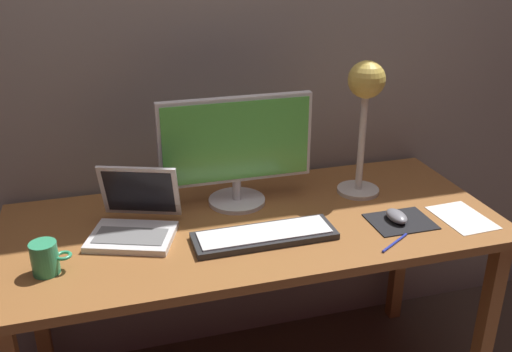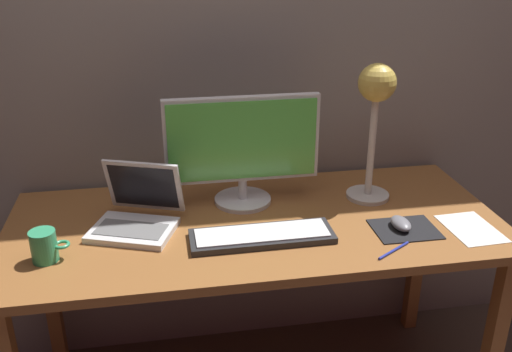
# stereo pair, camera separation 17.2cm
# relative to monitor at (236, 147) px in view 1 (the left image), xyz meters

# --- Properties ---
(back_wall) EXTENTS (4.80, 0.06, 2.60)m
(back_wall) POSITION_rel_monitor_xyz_m (0.02, 0.26, 0.35)
(back_wall) COLOR gray
(back_wall) RESTS_ON ground
(desk) EXTENTS (1.60, 0.70, 0.74)m
(desk) POSITION_rel_monitor_xyz_m (0.02, -0.14, -0.29)
(desk) COLOR #935B2D
(desk) RESTS_ON ground
(monitor) EXTENTS (0.52, 0.20, 0.38)m
(monitor) POSITION_rel_monitor_xyz_m (0.00, 0.00, 0.00)
(monitor) COLOR silver
(monitor) RESTS_ON desk
(keyboard_main) EXTENTS (0.44, 0.14, 0.03)m
(keyboard_main) POSITION_rel_monitor_xyz_m (0.02, -0.27, -0.19)
(keyboard_main) COLOR #28282B
(keyboard_main) RESTS_ON desk
(laptop) EXTENTS (0.32, 0.31, 0.20)m
(laptop) POSITION_rel_monitor_xyz_m (-0.35, -0.11, -0.15)
(laptop) COLOR silver
(laptop) RESTS_ON desk
(desk_lamp) EXTENTS (0.15, 0.15, 0.48)m
(desk_lamp) POSITION_rel_monitor_xyz_m (0.44, -0.04, 0.14)
(desk_lamp) COLOR beige
(desk_lamp) RESTS_ON desk
(mousepad) EXTENTS (0.20, 0.16, 0.00)m
(mousepad) POSITION_rel_monitor_xyz_m (0.47, -0.28, -0.20)
(mousepad) COLOR black
(mousepad) RESTS_ON desk
(mouse) EXTENTS (0.06, 0.10, 0.03)m
(mouse) POSITION_rel_monitor_xyz_m (0.46, -0.28, -0.19)
(mouse) COLOR slate
(mouse) RESTS_ON mousepad
(coffee_mug) EXTENTS (0.11, 0.07, 0.09)m
(coffee_mug) POSITION_rel_monitor_xyz_m (-0.61, -0.28, -0.16)
(coffee_mug) COLOR #339966
(coffee_mug) RESTS_ON desk
(paper_sheet_near_mouse) EXTENTS (0.16, 0.22, 0.00)m
(paper_sheet_near_mouse) POSITION_rel_monitor_xyz_m (0.69, -0.31, -0.21)
(paper_sheet_near_mouse) COLOR white
(paper_sheet_near_mouse) RESTS_ON desk
(pen) EXTENTS (0.12, 0.08, 0.01)m
(pen) POSITION_rel_monitor_xyz_m (0.39, -0.40, -0.20)
(pen) COLOR #2633A5
(pen) RESTS_ON desk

